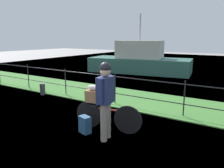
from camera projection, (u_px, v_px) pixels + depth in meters
The scene contains 11 objects.
ground_plane at pixel (65, 127), 5.45m from camera, with size 60.00×60.00×0.00m, color #9E9993.
grass_strip at pixel (127, 98), 8.04m from camera, with size 27.00×2.40×0.03m, color #478438.
harbor_water at pixel (187, 70), 14.85m from camera, with size 30.00×30.00×0.00m, color #60849E.
iron_fence at pixel (115, 86), 7.24m from camera, with size 18.04×0.04×1.02m.
bicycle_main at pixel (107, 116), 5.20m from camera, with size 1.64×0.35×0.66m.
wooden_crate at pixel (93, 96), 5.24m from camera, with size 0.33×0.25×0.28m, color olive.
terrier_dog at pixel (94, 87), 5.19m from camera, with size 0.32×0.19×0.18m.
cyclist_person at pixel (106, 94), 4.60m from camera, with size 0.33×0.53×1.68m.
backpack_on_paving at pixel (85, 125), 5.08m from camera, with size 0.28×0.18×0.40m, color #28517A.
mooring_bollard at pixel (43, 89), 8.50m from camera, with size 0.20×0.20×0.44m, color #38383D.
moored_boat_near at pixel (139, 61), 13.93m from camera, with size 6.52×3.22×3.60m.
Camera 1 is at (3.76, -3.66, 2.16)m, focal length 35.37 mm.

